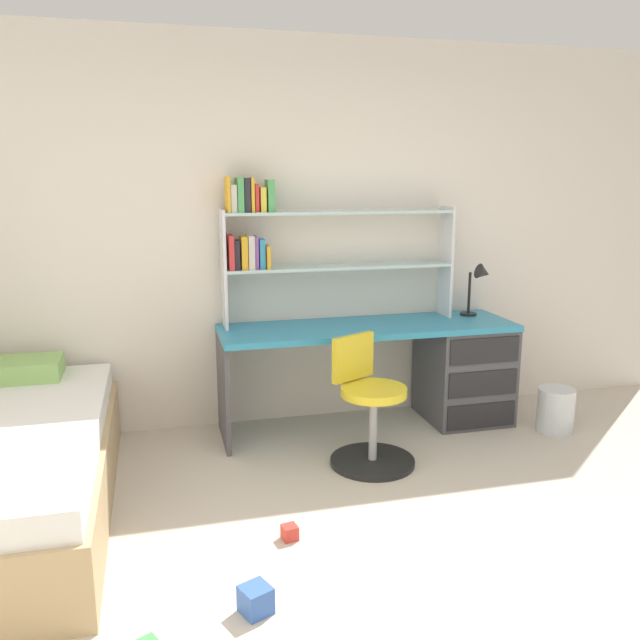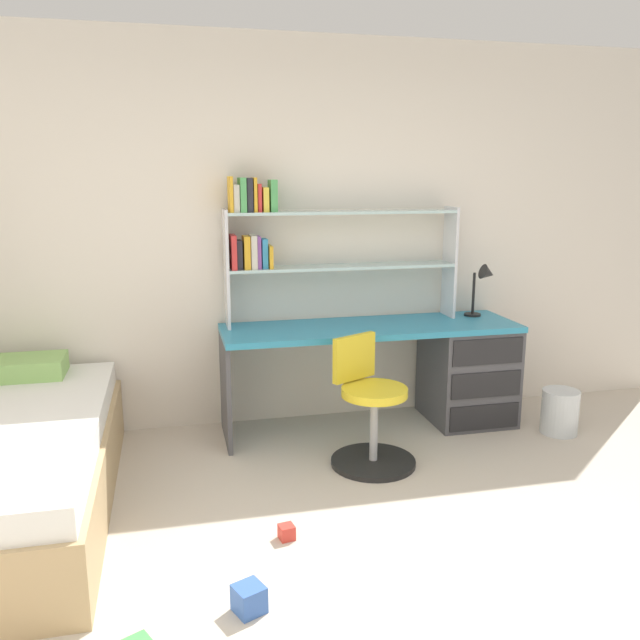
# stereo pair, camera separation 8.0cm
# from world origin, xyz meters

# --- Properties ---
(ground_plane) EXTENTS (5.90, 5.85, 0.02)m
(ground_plane) POSITION_xyz_m (0.00, 0.00, -0.01)
(ground_plane) COLOR beige
(room_shell) EXTENTS (5.90, 5.85, 2.65)m
(room_shell) POSITION_xyz_m (-1.23, 1.23, 1.33)
(room_shell) COLOR silver
(room_shell) RESTS_ON ground_plane
(desk) EXTENTS (2.03, 0.59, 0.74)m
(desk) POSITION_xyz_m (0.90, 2.10, 0.41)
(desk) COLOR teal
(desk) RESTS_ON ground_plane
(bookshelf_hutch) EXTENTS (1.61, 0.22, 0.99)m
(bookshelf_hutch) POSITION_xyz_m (-0.07, 2.28, 1.33)
(bookshelf_hutch) COLOR silver
(bookshelf_hutch) RESTS_ON desk
(desk_lamp) EXTENTS (0.20, 0.17, 0.38)m
(desk_lamp) POSITION_xyz_m (1.23, 2.20, 0.99)
(desk_lamp) COLOR black
(desk_lamp) RESTS_ON desk
(swivel_chair) EXTENTS (0.52, 0.52, 0.78)m
(swivel_chair) POSITION_xyz_m (0.19, 1.55, 0.31)
(swivel_chair) COLOR black
(swivel_chair) RESTS_ON ground_plane
(waste_bin) EXTENTS (0.25, 0.25, 0.30)m
(waste_bin) POSITION_xyz_m (1.60, 1.71, 0.15)
(waste_bin) COLOR silver
(waste_bin) RESTS_ON ground_plane
(toy_block_blue_1) EXTENTS (0.15, 0.15, 0.11)m
(toy_block_blue_1) POSITION_xyz_m (-0.71, 0.31, 0.06)
(toy_block_blue_1) COLOR #3860B7
(toy_block_blue_1) RESTS_ON ground_plane
(toy_block_red_2) EXTENTS (0.08, 0.08, 0.07)m
(toy_block_red_2) POSITION_xyz_m (-0.47, 0.81, 0.04)
(toy_block_red_2) COLOR red
(toy_block_red_2) RESTS_ON ground_plane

